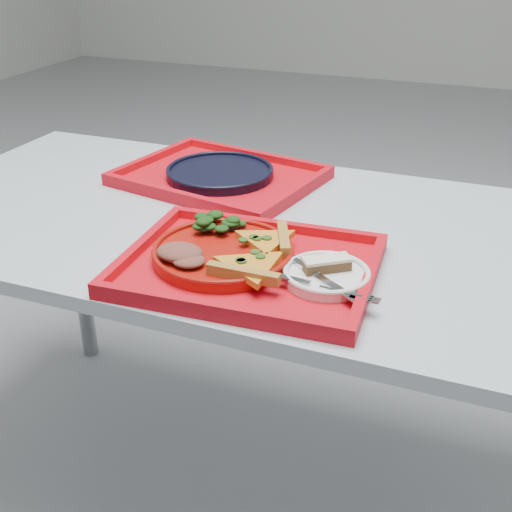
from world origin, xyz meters
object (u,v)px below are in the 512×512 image
(navy_plate, at_px, (220,174))
(dinner_plate, at_px, (223,254))
(tray_main, at_px, (249,269))
(tray_far, at_px, (220,179))
(dessert_bar, at_px, (326,264))

(navy_plate, bearing_deg, dinner_plate, -65.07)
(tray_main, distance_m, tray_far, 0.47)
(navy_plate, relative_size, dessert_bar, 3.01)
(tray_far, bearing_deg, navy_plate, 0.00)
(dinner_plate, height_order, navy_plate, dinner_plate)
(navy_plate, bearing_deg, tray_main, -59.45)
(dinner_plate, relative_size, navy_plate, 1.00)
(dinner_plate, xyz_separation_m, navy_plate, (-0.18, 0.39, -0.00))
(dessert_bar, bearing_deg, dinner_plate, 145.31)
(tray_far, xyz_separation_m, dinner_plate, (0.18, -0.39, 0.02))
(dinner_plate, xyz_separation_m, dessert_bar, (0.20, 0.00, 0.02))
(dinner_plate, bearing_deg, tray_main, -10.30)
(dinner_plate, bearing_deg, tray_far, 114.93)
(tray_far, relative_size, dessert_bar, 5.21)
(tray_far, height_order, navy_plate, navy_plate)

